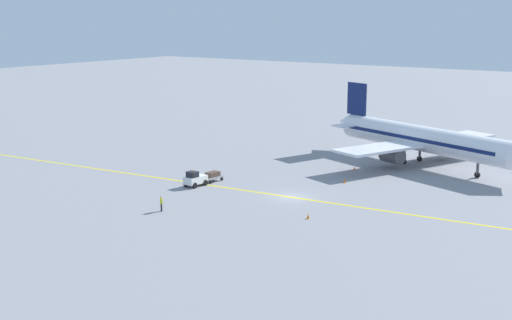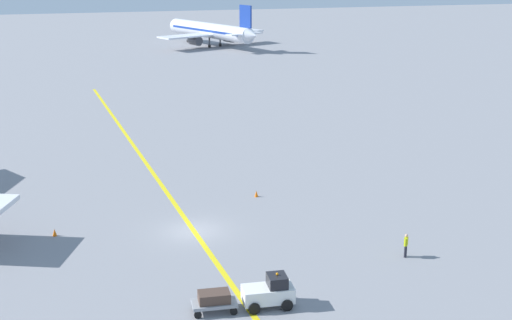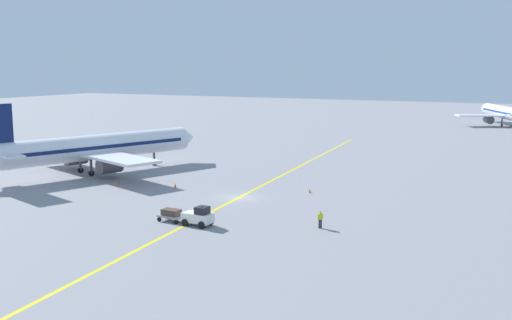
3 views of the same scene
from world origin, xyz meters
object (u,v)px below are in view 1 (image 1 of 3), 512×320
Objects in this scene: airplane_at_gate at (421,139)px; ground_crew_worker at (161,203)px; traffic_cone_mid_apron at (345,181)px; traffic_cone_near_nose at (354,168)px; baggage_cart_trailing at (213,176)px; baggage_tug_white at (195,179)px; traffic_cone_by_wingtip at (308,216)px.

ground_crew_worker is at bearing -19.01° from airplane_at_gate.
ground_crew_worker is 3.05× the size of traffic_cone_mid_apron.
traffic_cone_near_nose is (8.67, -5.95, -3.43)m from airplane_at_gate.
baggage_tug_white is at bearing -3.26° from baggage_cart_trailing.
airplane_at_gate is at bearing 147.72° from baggage_tug_white.
ground_crew_worker reaches higher than baggage_cart_trailing.
traffic_cone_by_wingtip is (32.64, 1.07, -3.43)m from airplane_at_gate.
airplane_at_gate reaches higher than traffic_cone_by_wingtip.
ground_crew_worker is (39.34, -13.56, -2.80)m from airplane_at_gate.
ground_crew_worker is at bearing -65.37° from traffic_cone_by_wingtip.
ground_crew_worker is 3.05× the size of traffic_cone_near_nose.
airplane_at_gate is 41.71m from ground_crew_worker.
airplane_at_gate reaches higher than ground_crew_worker.
baggage_tug_white reaches higher than traffic_cone_near_nose.
baggage_cart_trailing is 16.90m from traffic_cone_mid_apron.
baggage_cart_trailing is 4.86× the size of traffic_cone_by_wingtip.
baggage_cart_trailing is at bearing 176.74° from baggage_tug_white.
traffic_cone_near_nose is 7.76m from traffic_cone_mid_apron.
baggage_tug_white is 5.60× the size of traffic_cone_by_wingtip.
baggage_cart_trailing is 1.59× the size of ground_crew_worker.
baggage_cart_trailing is (-3.29, 0.19, -0.14)m from baggage_tug_white.
baggage_tug_white is 5.60× the size of traffic_cone_mid_apron.
airplane_at_gate is 62.37× the size of traffic_cone_near_nose.
airplane_at_gate reaches higher than traffic_cone_mid_apron.
traffic_cone_by_wingtip is at bearing 15.38° from traffic_cone_mid_apron.
traffic_cone_by_wingtip is at bearing 114.63° from ground_crew_worker.
traffic_cone_near_nose is (-19.73, 11.99, -0.63)m from baggage_tug_white.
airplane_at_gate is 33.71m from baggage_tug_white.
ground_crew_worker is (10.95, 4.38, 0.01)m from baggage_tug_white.
baggage_cart_trailing is at bearing -35.26° from airplane_at_gate.
traffic_cone_by_wingtip is (16.61, 4.57, 0.00)m from traffic_cone_mid_apron.
ground_crew_worker is at bearing 16.42° from baggage_cart_trailing.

